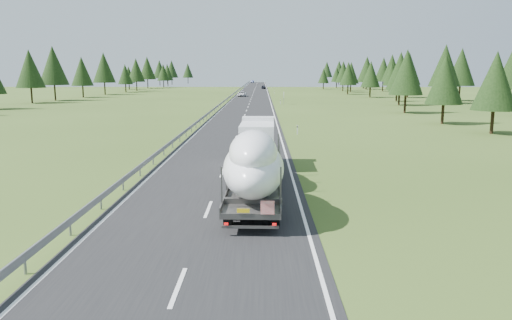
{
  "coord_description": "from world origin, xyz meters",
  "views": [
    {
      "loc": [
        2.62,
        -23.73,
        6.71
      ],
      "look_at": [
        2.32,
        3.44,
        1.88
      ],
      "focal_mm": 35.0,
      "sensor_mm": 36.0,
      "label": 1
    }
  ],
  "objects_px": {
    "boat_truck": "(256,156)",
    "distant_car_blue": "(252,81)",
    "distant_car_dark": "(264,87)",
    "highway_sign": "(284,96)",
    "distant_van": "(242,94)"
  },
  "relations": [
    {
      "from": "boat_truck",
      "to": "distant_car_blue",
      "type": "xyz_separation_m",
      "value": [
        -5.29,
        278.06,
        -1.3
      ]
    },
    {
      "from": "highway_sign",
      "to": "distant_car_dark",
      "type": "distance_m",
      "value": 94.67
    },
    {
      "from": "distant_car_dark",
      "to": "distant_car_blue",
      "type": "xyz_separation_m",
      "value": [
        -6.35,
        106.92,
        0.08
      ]
    },
    {
      "from": "highway_sign",
      "to": "distant_van",
      "type": "bearing_deg",
      "value": 106.65
    },
    {
      "from": "boat_truck",
      "to": "distant_van",
      "type": "bearing_deg",
      "value": 92.65
    },
    {
      "from": "distant_car_blue",
      "to": "distant_car_dark",
      "type": "bearing_deg",
      "value": -84.51
    },
    {
      "from": "boat_truck",
      "to": "distant_car_blue",
      "type": "distance_m",
      "value": 278.11
    },
    {
      "from": "highway_sign",
      "to": "boat_truck",
      "type": "height_order",
      "value": "boat_truck"
    },
    {
      "from": "boat_truck",
      "to": "distant_car_blue",
      "type": "relative_size",
      "value": 3.77
    },
    {
      "from": "distant_car_dark",
      "to": "distant_car_blue",
      "type": "height_order",
      "value": "distant_car_blue"
    },
    {
      "from": "highway_sign",
      "to": "distant_car_blue",
      "type": "height_order",
      "value": "highway_sign"
    },
    {
      "from": "distant_van",
      "to": "distant_car_dark",
      "type": "bearing_deg",
      "value": 84.08
    },
    {
      "from": "highway_sign",
      "to": "distant_van",
      "type": "height_order",
      "value": "highway_sign"
    },
    {
      "from": "highway_sign",
      "to": "boat_truck",
      "type": "relative_size",
      "value": 0.14
    },
    {
      "from": "boat_truck",
      "to": "distant_van",
      "type": "relative_size",
      "value": 3.6
    }
  ]
}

